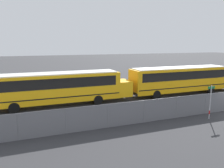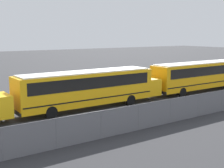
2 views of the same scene
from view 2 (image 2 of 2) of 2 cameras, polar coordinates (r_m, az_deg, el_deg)
The scene contains 2 objects.
school_bus_2 at distance 26.92m, azimuth -4.02°, elevation -0.42°, with size 14.06×2.55×3.26m.
school_bus_3 at distance 36.43m, azimuth 15.89°, elevation 1.77°, with size 14.06×2.55×3.26m.
Camera 2 is at (-28.10, -15.51, 6.43)m, focal length 50.00 mm.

